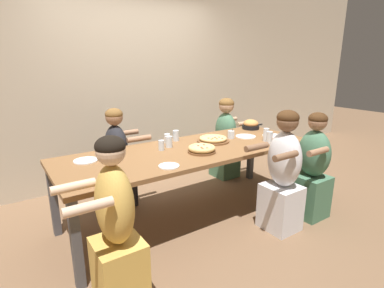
{
  "coord_description": "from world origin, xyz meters",
  "views": [
    {
      "loc": [
        -1.67,
        -2.46,
        1.64
      ],
      "look_at": [
        0.0,
        0.0,
        0.81
      ],
      "focal_mm": 28.0,
      "sensor_mm": 36.0,
      "label": 1
    }
  ],
  "objects_px": {
    "diner_near_midright": "(283,176)",
    "drinking_glass_e": "(176,136)",
    "empty_plate_a": "(86,161)",
    "drinking_glass_f": "(169,142)",
    "empty_plate_c": "(246,136)",
    "empty_plate_d": "(272,136)",
    "diner_near_left": "(116,230)",
    "drinking_glass_b": "(167,139)",
    "drinking_glass_a": "(269,138)",
    "drinking_glass_c": "(266,136)",
    "diner_far_midleft": "(118,162)",
    "empty_plate_b": "(169,166)",
    "diner_far_right": "(226,141)",
    "skillet_bowl": "(251,125)",
    "cocktail_glass_blue": "(231,135)",
    "pizza_board_main": "(202,149)",
    "drinking_glass_d": "(161,146)",
    "pizza_board_second": "(213,139)",
    "diner_near_right": "(312,170)"
  },
  "relations": [
    {
      "from": "empty_plate_a",
      "to": "diner_near_midright",
      "type": "relative_size",
      "value": 0.18
    },
    {
      "from": "drinking_glass_b",
      "to": "drinking_glass_f",
      "type": "bearing_deg",
      "value": -113.51
    },
    {
      "from": "skillet_bowl",
      "to": "empty_plate_b",
      "type": "bearing_deg",
      "value": -157.67
    },
    {
      "from": "empty_plate_a",
      "to": "diner_far_midleft",
      "type": "distance_m",
      "value": 0.73
    },
    {
      "from": "pizza_board_main",
      "to": "drinking_glass_c",
      "type": "bearing_deg",
      "value": -4.0
    },
    {
      "from": "pizza_board_main",
      "to": "empty_plate_a",
      "type": "bearing_deg",
      "value": 160.34
    },
    {
      "from": "empty_plate_c",
      "to": "diner_far_midleft",
      "type": "bearing_deg",
      "value": 154.12
    },
    {
      "from": "empty_plate_c",
      "to": "diner_far_right",
      "type": "relative_size",
      "value": 0.21
    },
    {
      "from": "drinking_glass_b",
      "to": "drinking_glass_d",
      "type": "distance_m",
      "value": 0.28
    },
    {
      "from": "cocktail_glass_blue",
      "to": "drinking_glass_f",
      "type": "xyz_separation_m",
      "value": [
        -0.79,
        0.08,
        0.01
      ]
    },
    {
      "from": "cocktail_glass_blue",
      "to": "drinking_glass_c",
      "type": "relative_size",
      "value": 0.77
    },
    {
      "from": "empty_plate_a",
      "to": "drinking_glass_f",
      "type": "height_order",
      "value": "drinking_glass_f"
    },
    {
      "from": "drinking_glass_d",
      "to": "diner_far_right",
      "type": "distance_m",
      "value": 1.5
    },
    {
      "from": "empty_plate_d",
      "to": "cocktail_glass_blue",
      "type": "xyz_separation_m",
      "value": [
        -0.48,
        0.2,
        0.03
      ]
    },
    {
      "from": "cocktail_glass_blue",
      "to": "drinking_glass_a",
      "type": "xyz_separation_m",
      "value": [
        0.19,
        -0.41,
        0.02
      ]
    },
    {
      "from": "empty_plate_d",
      "to": "diner_near_left",
      "type": "xyz_separation_m",
      "value": [
        -2.2,
        -0.61,
        -0.22
      ]
    },
    {
      "from": "diner_near_left",
      "to": "diner_near_right",
      "type": "distance_m",
      "value": 2.15
    },
    {
      "from": "empty_plate_b",
      "to": "drinking_glass_b",
      "type": "distance_m",
      "value": 0.78
    },
    {
      "from": "skillet_bowl",
      "to": "cocktail_glass_blue",
      "type": "height_order",
      "value": "skillet_bowl"
    },
    {
      "from": "diner_near_left",
      "to": "cocktail_glass_blue",
      "type": "bearing_deg",
      "value": -64.79
    },
    {
      "from": "empty_plate_c",
      "to": "drinking_glass_b",
      "type": "xyz_separation_m",
      "value": [
        -0.91,
        0.29,
        0.04
      ]
    },
    {
      "from": "skillet_bowl",
      "to": "empty_plate_b",
      "type": "distance_m",
      "value": 1.78
    },
    {
      "from": "pizza_board_main",
      "to": "drinking_glass_e",
      "type": "xyz_separation_m",
      "value": [
        0.02,
        0.53,
        0.02
      ]
    },
    {
      "from": "drinking_glass_d",
      "to": "drinking_glass_f",
      "type": "height_order",
      "value": "drinking_glass_f"
    },
    {
      "from": "drinking_glass_f",
      "to": "empty_plate_d",
      "type": "bearing_deg",
      "value": -12.76
    },
    {
      "from": "drinking_glass_f",
      "to": "diner_far_midleft",
      "type": "height_order",
      "value": "diner_far_midleft"
    },
    {
      "from": "empty_plate_d",
      "to": "drinking_glass_a",
      "type": "distance_m",
      "value": 0.36
    },
    {
      "from": "diner_near_midright",
      "to": "drinking_glass_e",
      "type": "bearing_deg",
      "value": 27.36
    },
    {
      "from": "empty_plate_c",
      "to": "pizza_board_second",
      "type": "bearing_deg",
      "value": 173.92
    },
    {
      "from": "drinking_glass_a",
      "to": "diner_near_right",
      "type": "xyz_separation_m",
      "value": [
        0.25,
        -0.4,
        -0.3
      ]
    },
    {
      "from": "drinking_glass_a",
      "to": "drinking_glass_c",
      "type": "relative_size",
      "value": 0.92
    },
    {
      "from": "drinking_glass_d",
      "to": "diner_near_right",
      "type": "relative_size",
      "value": 0.09
    },
    {
      "from": "empty_plate_d",
      "to": "diner_near_right",
      "type": "height_order",
      "value": "diner_near_right"
    },
    {
      "from": "skillet_bowl",
      "to": "empty_plate_b",
      "type": "relative_size",
      "value": 1.81
    },
    {
      "from": "cocktail_glass_blue",
      "to": "diner_far_right",
      "type": "bearing_deg",
      "value": 53.9
    },
    {
      "from": "pizza_board_second",
      "to": "pizza_board_main",
      "type": "bearing_deg",
      "value": -143.19
    },
    {
      "from": "skillet_bowl",
      "to": "diner_far_right",
      "type": "height_order",
      "value": "diner_far_right"
    },
    {
      "from": "skillet_bowl",
      "to": "drinking_glass_a",
      "type": "distance_m",
      "value": 0.74
    },
    {
      "from": "empty_plate_b",
      "to": "drinking_glass_f",
      "type": "distance_m",
      "value": 0.61
    },
    {
      "from": "diner_far_midleft",
      "to": "diner_far_right",
      "type": "distance_m",
      "value": 1.62
    },
    {
      "from": "empty_plate_c",
      "to": "drinking_glass_f",
      "type": "xyz_separation_m",
      "value": [
        -0.98,
        0.13,
        0.05
      ]
    },
    {
      "from": "drinking_glass_f",
      "to": "cocktail_glass_blue",
      "type": "bearing_deg",
      "value": -6.13
    },
    {
      "from": "skillet_bowl",
      "to": "empty_plate_a",
      "type": "xyz_separation_m",
      "value": [
        -2.2,
        -0.13,
        -0.05
      ]
    },
    {
      "from": "empty_plate_b",
      "to": "diner_far_right",
      "type": "distance_m",
      "value": 1.88
    },
    {
      "from": "drinking_glass_e",
      "to": "pizza_board_main",
      "type": "bearing_deg",
      "value": -91.99
    },
    {
      "from": "pizza_board_main",
      "to": "diner_near_left",
      "type": "xyz_separation_m",
      "value": [
        -1.1,
        -0.55,
        -0.25
      ]
    },
    {
      "from": "skillet_bowl",
      "to": "pizza_board_main",
      "type": "bearing_deg",
      "value": -157.02
    },
    {
      "from": "skillet_bowl",
      "to": "diner_near_left",
      "type": "relative_size",
      "value": 0.27
    },
    {
      "from": "empty_plate_a",
      "to": "drinking_glass_a",
      "type": "distance_m",
      "value": 1.91
    },
    {
      "from": "drinking_glass_c",
      "to": "diner_far_midleft",
      "type": "xyz_separation_m",
      "value": [
        -1.41,
        0.93,
        -0.31
      ]
    }
  ]
}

